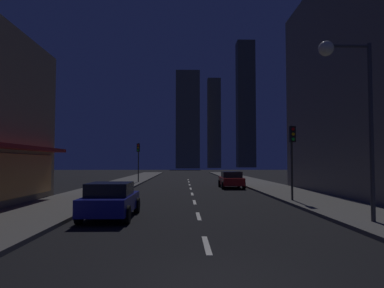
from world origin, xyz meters
TOP-DOWN VIEW (x-y plane):
  - ground_plane at (0.00, 32.00)m, footprint 78.00×136.00m
  - sidewalk_right at (7.00, 32.00)m, footprint 4.00×76.00m
  - sidewalk_left at (-7.00, 32.00)m, footprint 4.00×76.00m
  - lane_marking_center at (0.00, 18.80)m, footprint 0.16×43.80m
  - skyscraper_distant_tall at (1.02, 125.95)m, footprint 8.88×6.15m
  - skyscraper_distant_mid at (11.80, 136.16)m, footprint 5.21×5.18m
  - skyscraper_distant_short at (27.29, 150.42)m, footprint 7.86×6.86m
  - car_parked_near at (-3.60, 7.97)m, footprint 1.98×4.24m
  - car_parked_far at (3.60, 24.66)m, footprint 1.98×4.24m
  - fire_hydrant_far_left at (-5.90, 19.27)m, footprint 0.42×0.30m
  - traffic_light_near_right at (5.50, 13.15)m, footprint 0.32×0.48m
  - traffic_light_far_left at (-5.50, 31.80)m, footprint 0.32×0.48m
  - street_lamp_right at (5.38, 6.05)m, footprint 1.96×0.56m

SIDE VIEW (x-z plane):
  - ground_plane at x=0.00m, z-range -0.10..0.00m
  - lane_marking_center at x=0.00m, z-range 0.00..0.01m
  - sidewalk_right at x=7.00m, z-range 0.00..0.15m
  - sidewalk_left at x=-7.00m, z-range 0.00..0.15m
  - fire_hydrant_far_left at x=-5.90m, z-range 0.13..0.78m
  - car_parked_near at x=-3.60m, z-range 0.02..1.47m
  - car_parked_far at x=3.60m, z-range 0.02..1.47m
  - traffic_light_near_right at x=5.50m, z-range 1.09..5.29m
  - traffic_light_far_left at x=-5.50m, z-range 1.09..5.29m
  - street_lamp_right at x=5.38m, z-range 1.78..8.36m
  - skyscraper_distant_mid at x=11.80m, z-range 0.00..36.15m
  - skyscraper_distant_tall at x=1.02m, z-range 0.00..36.47m
  - skyscraper_distant_short at x=27.29m, z-range 0.00..56.56m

